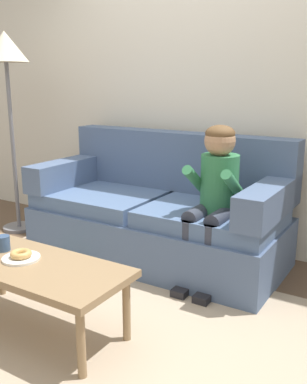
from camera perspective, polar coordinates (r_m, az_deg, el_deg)
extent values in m
plane|color=brown|center=(2.94, -6.68, -13.95)|extent=(10.00, 10.00, 0.00)
cube|color=silver|center=(3.79, 6.29, 14.40)|extent=(8.00, 0.10, 2.80)
cube|color=tan|center=(2.78, -9.99, -15.82)|extent=(2.65, 1.92, 0.01)
cube|color=slate|center=(3.51, 0.37, -5.68)|extent=(1.97, 0.90, 0.38)
cube|color=slate|center=(3.66, -6.62, -0.81)|extent=(0.94, 0.74, 0.12)
cube|color=slate|center=(3.17, 7.54, -3.25)|extent=(0.94, 0.74, 0.12)
cube|color=slate|center=(3.66, 3.24, 4.04)|extent=(1.97, 0.20, 0.48)
cube|color=slate|center=(3.91, -10.77, 2.56)|extent=(0.20, 0.90, 0.22)
cube|color=slate|center=(3.04, 14.78, -1.04)|extent=(0.20, 0.90, 0.22)
cube|color=#937551|center=(2.55, -15.50, -9.23)|extent=(1.13, 0.49, 0.04)
cylinder|color=#937551|center=(2.21, -9.34, -18.84)|extent=(0.04, 0.04, 0.38)
cylinder|color=#937551|center=(3.09, -19.20, -9.39)|extent=(0.04, 0.04, 0.38)
cylinder|color=#937551|center=(2.46, -3.51, -14.99)|extent=(0.04, 0.04, 0.38)
cylinder|color=#337A4C|center=(3.05, 8.53, 1.09)|extent=(0.26, 0.26, 0.40)
sphere|color=tan|center=(2.98, 8.59, 6.58)|extent=(0.21, 0.21, 0.21)
ellipsoid|color=brown|center=(2.97, 8.62, 7.48)|extent=(0.20, 0.20, 0.12)
cylinder|color=#333847|center=(3.00, 5.86, -2.82)|extent=(0.11, 0.30, 0.11)
cylinder|color=#333847|center=(2.95, 4.46, -7.83)|extent=(0.09, 0.09, 0.44)
cube|color=black|center=(3.01, 3.92, -12.55)|extent=(0.10, 0.20, 0.06)
cylinder|color=#337A4C|center=(3.00, 5.38, 1.67)|extent=(0.07, 0.29, 0.23)
cylinder|color=#333847|center=(2.94, 8.67, -3.28)|extent=(0.11, 0.30, 0.11)
cylinder|color=#333847|center=(2.89, 7.31, -8.42)|extent=(0.09, 0.09, 0.44)
cube|color=black|center=(2.95, 6.74, -13.23)|extent=(0.10, 0.20, 0.06)
cylinder|color=#337A4C|center=(2.90, 10.20, 1.03)|extent=(0.07, 0.29, 0.23)
cylinder|color=white|center=(2.60, -16.74, -8.19)|extent=(0.21, 0.21, 0.01)
torus|color=tan|center=(2.59, -16.78, -7.68)|extent=(0.13, 0.13, 0.04)
cylinder|color=#334C72|center=(2.74, -18.87, -6.29)|extent=(0.08, 0.08, 0.09)
cube|color=#339E56|center=(3.32, -12.88, -10.32)|extent=(0.16, 0.09, 0.05)
cylinder|color=#339E56|center=(3.38, -13.93, -9.96)|extent=(0.06, 0.06, 0.05)
cylinder|color=#339E56|center=(3.27, -11.79, -10.70)|extent=(0.06, 0.06, 0.05)
cylinder|color=slate|center=(4.43, -16.96, -4.39)|extent=(0.30, 0.30, 0.03)
cylinder|color=slate|center=(4.25, -17.74, 5.81)|extent=(0.04, 0.04, 1.56)
cone|color=beige|center=(4.22, -18.66, 17.41)|extent=(0.40, 0.40, 0.26)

